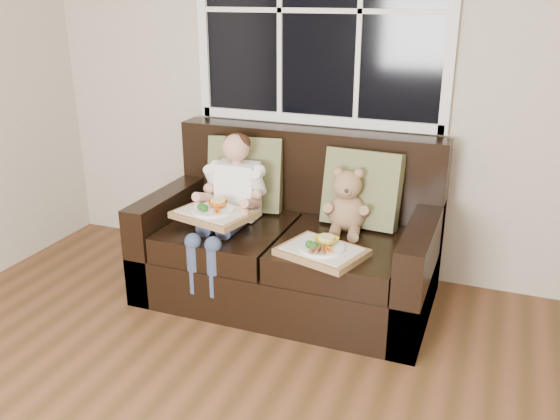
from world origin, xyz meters
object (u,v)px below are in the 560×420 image
at_px(tray_left, 214,212).
at_px(loveseat, 291,246).
at_px(child, 231,195).
at_px(teddy_bear, 347,205).
at_px(tray_right, 322,250).

bearing_deg(tray_left, loveseat, 50.98).
relative_size(child, teddy_bear, 2.08).
bearing_deg(tray_left, teddy_bear, 38.13).
relative_size(teddy_bear, tray_right, 0.78).
bearing_deg(loveseat, tray_right, -49.49).
bearing_deg(teddy_bear, child, -177.19).
xyz_separation_m(teddy_bear, tray_left, (-0.69, -0.31, -0.03)).
height_order(child, tray_left, child).
height_order(child, tray_right, child).
height_order(loveseat, child, child).
bearing_deg(teddy_bear, tray_right, -103.33).
bearing_deg(tray_right, teddy_bear, 103.64).
xyz_separation_m(child, tray_right, (0.64, -0.24, -0.15)).
bearing_deg(teddy_bear, loveseat, 175.91).
relative_size(loveseat, teddy_bear, 4.33).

